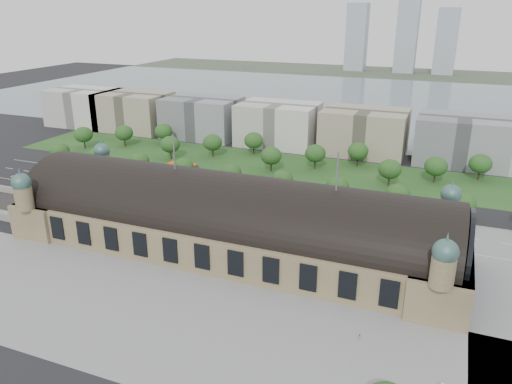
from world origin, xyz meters
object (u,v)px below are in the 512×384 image
at_px(traffic_car_2, 171,193).
at_px(parked_car_6, 213,214).
at_px(traffic_car_1, 118,182).
at_px(traffic_car_3, 176,193).
at_px(parked_car_2, 113,195).
at_px(bus_east, 364,230).
at_px(petrol_station, 186,167).
at_px(traffic_car_5, 332,207).
at_px(parked_car_1, 142,204).
at_px(bus_mid, 323,219).
at_px(traffic_car_4, 285,219).
at_px(parked_car_3, 178,206).
at_px(traffic_car_0, 15,177).
at_px(traffic_car_6, 460,245).
at_px(pedestrian_0, 359,337).
at_px(parked_car_0, 90,191).
at_px(bus_west, 234,205).
at_px(parked_car_4, 147,204).
at_px(parked_car_5, 155,206).

relative_size(traffic_car_2, parked_car_6, 1.33).
distance_m(traffic_car_1, traffic_car_3, 32.61).
height_order(parked_car_2, bus_east, bus_east).
height_order(petrol_station, traffic_car_3, petrol_station).
bearing_deg(traffic_car_1, parked_car_6, -111.62).
bearing_deg(traffic_car_5, petrol_station, 79.78).
xyz_separation_m(parked_car_1, bus_mid, (73.45, 10.60, 0.78)).
bearing_deg(bus_east, petrol_station, 71.99).
xyz_separation_m(traffic_car_2, traffic_car_5, (68.51, 10.63, -0.17)).
relative_size(traffic_car_4, parked_car_2, 0.84).
xyz_separation_m(traffic_car_4, traffic_car_5, (13.54, 19.08, -0.13)).
relative_size(parked_car_3, bus_east, 0.34).
bearing_deg(bus_mid, traffic_car_0, 86.59).
distance_m(traffic_car_5, parked_car_2, 92.94).
distance_m(parked_car_1, bus_east, 89.95).
height_order(traffic_car_6, pedestrian_0, pedestrian_0).
relative_size(parked_car_0, bus_west, 0.37).
height_order(parked_car_3, bus_east, bus_east).
height_order(traffic_car_4, pedestrian_0, pedestrian_0).
height_order(traffic_car_0, parked_car_0, parked_car_0).
relative_size(petrol_station, bus_east, 1.12).
height_order(traffic_car_2, parked_car_4, traffic_car_2).
bearing_deg(parked_car_6, traffic_car_2, -154.53).
bearing_deg(bus_mid, traffic_car_3, 80.46).
distance_m(traffic_car_0, pedestrian_0, 186.31).
xyz_separation_m(traffic_car_2, parked_car_4, (-2.84, -14.45, -0.10)).
height_order(traffic_car_6, parked_car_3, same).
height_order(parked_car_1, bus_east, bus_east).
height_order(parked_car_1, parked_car_4, parked_car_4).
xyz_separation_m(parked_car_0, bus_mid, (102.64, 6.60, 0.67)).
bearing_deg(parked_car_5, parked_car_2, -138.83).
bearing_deg(parked_car_0, parked_car_5, 56.33).
distance_m(traffic_car_1, traffic_car_6, 148.25).
relative_size(traffic_car_6, bus_west, 0.39).
bearing_deg(parked_car_1, traffic_car_1, -163.52).
height_order(traffic_car_4, traffic_car_5, traffic_car_4).
distance_m(parked_car_1, parked_car_2, 17.35).
bearing_deg(parked_car_0, parked_car_2, 61.84).
bearing_deg(parked_car_4, traffic_car_3, 124.49).
bearing_deg(traffic_car_4, traffic_car_0, -83.06).
distance_m(traffic_car_3, parked_car_4, 15.75).
xyz_separation_m(parked_car_0, parked_car_6, (60.93, -2.55, -0.15)).
distance_m(traffic_car_6, parked_car_1, 122.38).
distance_m(traffic_car_2, parked_car_6, 30.42).
height_order(parked_car_4, parked_car_5, parked_car_4).
height_order(bus_mid, bus_east, bus_east).
distance_m(traffic_car_1, parked_car_3, 43.42).
distance_m(traffic_car_2, parked_car_2, 24.65).
xyz_separation_m(parked_car_2, parked_car_6, (48.67, -2.37, -0.15)).
xyz_separation_m(parked_car_3, pedestrian_0, (85.06, -58.62, 0.08)).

